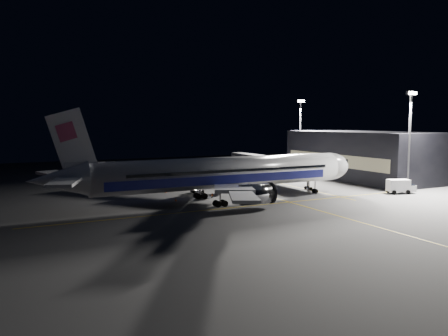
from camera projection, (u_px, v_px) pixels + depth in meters
ground at (225, 201)px, 79.58m from camera, size 200.00×200.00×0.00m
guide_line_main at (271, 197)px, 84.00m from camera, size 0.25×80.00×0.01m
guide_line_cross at (240, 207)px, 74.24m from camera, size 70.00×0.25×0.01m
guide_line_side at (292, 186)px, 98.22m from camera, size 0.25×40.00×0.01m
airliner at (219, 173)px, 78.57m from camera, size 61.48×54.22×16.64m
terminal at (361, 155)px, 111.76m from camera, size 18.12×40.00×12.00m
jet_bridge at (273, 163)px, 104.91m from camera, size 3.60×34.40×6.30m
floodlight_mast_north at (300, 129)px, 124.47m from camera, size 2.40×0.68×20.70m
floodlight_mast_south at (410, 132)px, 90.61m from camera, size 2.40×0.67×20.70m
service_truck at (401, 186)px, 88.12m from camera, size 5.94×3.80×2.84m
baggage_tug at (197, 189)px, 88.84m from camera, size 2.71×2.29×1.79m
safety_cone_a at (176, 200)px, 79.58m from camera, size 0.36×0.36×0.55m
safety_cone_b at (212, 194)px, 85.15m from camera, size 0.44×0.44×0.67m
safety_cone_c at (166, 191)px, 89.15m from camera, size 0.36×0.36×0.53m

